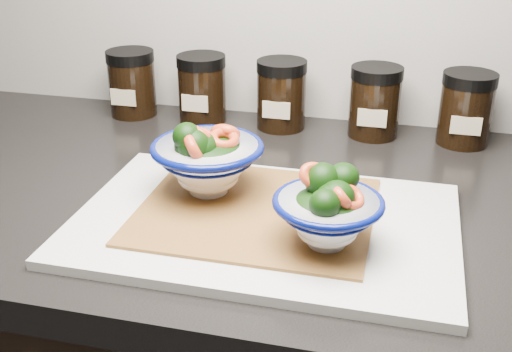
% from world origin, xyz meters
% --- Properties ---
extents(countertop, '(3.50, 0.60, 0.04)m').
position_xyz_m(countertop, '(0.00, 1.45, 0.88)').
color(countertop, black).
rests_on(countertop, cabinet).
extents(cutting_board, '(0.45, 0.30, 0.01)m').
position_xyz_m(cutting_board, '(0.08, 1.35, 0.91)').
color(cutting_board, silver).
rests_on(cutting_board, countertop).
extents(bamboo_mat, '(0.28, 0.24, 0.00)m').
position_xyz_m(bamboo_mat, '(0.07, 1.37, 0.91)').
color(bamboo_mat, '#A76932').
rests_on(bamboo_mat, cutting_board).
extents(bowl_left, '(0.14, 0.14, 0.10)m').
position_xyz_m(bowl_left, '(-0.00, 1.40, 0.96)').
color(bowl_left, white).
rests_on(bowl_left, bamboo_mat).
extents(bowl_right, '(0.12, 0.12, 0.10)m').
position_xyz_m(bowl_right, '(0.16, 1.31, 0.96)').
color(bowl_right, white).
rests_on(bowl_right, bamboo_mat).
extents(spice_jar_a, '(0.08, 0.08, 0.11)m').
position_xyz_m(spice_jar_a, '(-0.23, 1.69, 0.96)').
color(spice_jar_a, black).
rests_on(spice_jar_a, countertop).
extents(spice_jar_b, '(0.08, 0.08, 0.11)m').
position_xyz_m(spice_jar_b, '(-0.11, 1.69, 0.96)').
color(spice_jar_b, black).
rests_on(spice_jar_b, countertop).
extents(spice_jar_c, '(0.08, 0.08, 0.11)m').
position_xyz_m(spice_jar_c, '(0.03, 1.69, 0.96)').
color(spice_jar_c, black).
rests_on(spice_jar_c, countertop).
extents(spice_jar_d, '(0.08, 0.08, 0.11)m').
position_xyz_m(spice_jar_d, '(0.18, 1.69, 0.96)').
color(spice_jar_d, black).
rests_on(spice_jar_d, countertop).
extents(spice_jar_e, '(0.08, 0.08, 0.11)m').
position_xyz_m(spice_jar_e, '(0.32, 1.69, 0.96)').
color(spice_jar_e, black).
rests_on(spice_jar_e, countertop).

